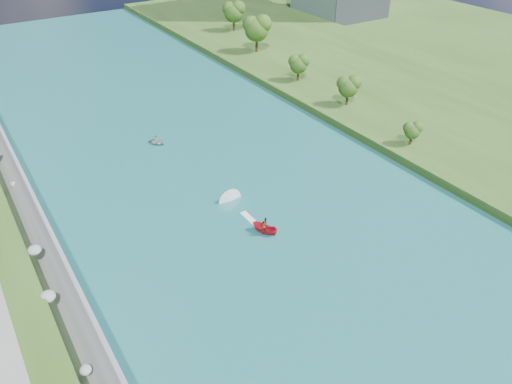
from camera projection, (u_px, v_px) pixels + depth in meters
ground at (330, 289)px, 56.17m from camera, size 260.00×260.00×0.00m
river_water at (239, 204)px, 70.23m from camera, size 55.00×240.00×0.10m
berm_east at (467, 119)px, 92.27m from camera, size 44.00×240.00×1.50m
riprap_bank at (48, 264)px, 56.92m from camera, size 4.25×236.00×4.45m
trees_east at (418, 92)px, 88.62m from camera, size 17.32×138.99×10.66m
motorboat at (256, 221)px, 65.85m from camera, size 3.60×18.66×2.20m
raft at (157, 142)px, 85.28m from camera, size 3.50×3.86×1.52m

